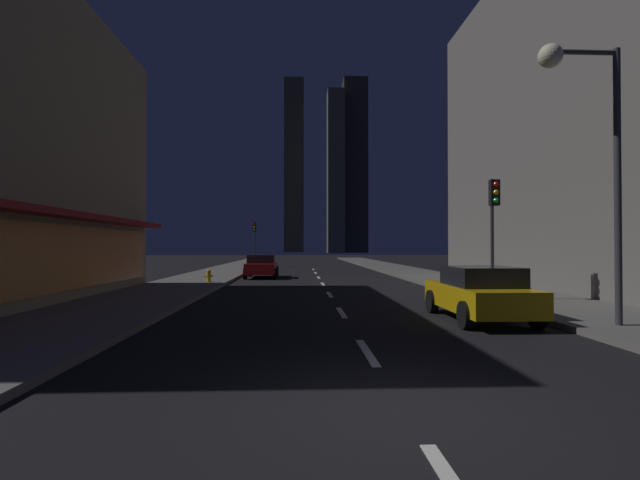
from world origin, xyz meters
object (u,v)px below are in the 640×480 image
object	(u,v)px
fire_hydrant_far_left	(209,276)
traffic_light_near_right	(494,212)
street_lamp_right	(583,115)
car_parked_far	(262,266)
traffic_light_far_left	(255,234)
car_parked_near	(480,293)

from	to	relation	value
fire_hydrant_far_left	traffic_light_near_right	xyz separation A→B (m)	(11.40, -8.39, 2.74)
street_lamp_right	car_parked_far	bearing A→B (deg)	115.31
traffic_light_near_right	traffic_light_far_left	distance (m)	31.15
car_parked_far	traffic_light_far_left	size ratio (longest dim) A/B	1.01
car_parked_far	fire_hydrant_far_left	size ratio (longest dim) A/B	6.48
traffic_light_near_right	traffic_light_far_left	xyz separation A→B (m)	(-11.00, 29.14, 0.00)
fire_hydrant_far_left	street_lamp_right	size ratio (longest dim) A/B	0.10
car_parked_near	street_lamp_right	world-z (taller)	street_lamp_right
street_lamp_right	fire_hydrant_far_left	bearing A→B (deg)	129.46
fire_hydrant_far_left	car_parked_near	bearing A→B (deg)	-51.41
car_parked_far	traffic_light_far_left	distance (m)	15.77
car_parked_near	fire_hydrant_far_left	world-z (taller)	car_parked_near
fire_hydrant_far_left	traffic_light_near_right	distance (m)	14.42
car_parked_far	fire_hydrant_far_left	world-z (taller)	car_parked_far
car_parked_near	traffic_light_near_right	distance (m)	4.68
car_parked_far	fire_hydrant_far_left	distance (m)	5.77
traffic_light_near_right	street_lamp_right	size ratio (longest dim) A/B	0.64
traffic_light_far_left	car_parked_near	bearing A→B (deg)	-74.43
car_parked_far	fire_hydrant_far_left	bearing A→B (deg)	-113.51
car_parked_near	traffic_light_near_right	bearing A→B (deg)	61.57
car_parked_near	car_parked_far	bearing A→B (deg)	112.72
fire_hydrant_far_left	street_lamp_right	world-z (taller)	street_lamp_right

